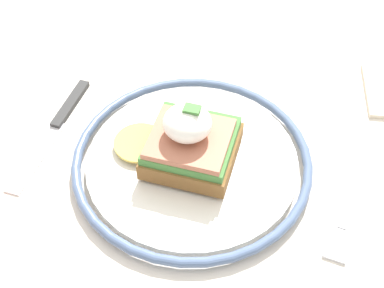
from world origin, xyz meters
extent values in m
cube|color=beige|center=(0.00, 0.00, 0.73)|extent=(0.87, 0.88, 0.03)
cylinder|color=beige|center=(0.37, -0.38, 0.36)|extent=(0.06, 0.06, 0.71)
cylinder|color=silver|center=(0.01, 0.03, 0.75)|extent=(0.22, 0.22, 0.01)
torus|color=slate|center=(0.01, 0.03, 0.75)|extent=(0.25, 0.25, 0.01)
cube|color=brown|center=(0.01, 0.03, 0.77)|extent=(0.09, 0.09, 0.02)
cube|color=#427A38|center=(0.01, 0.03, 0.78)|extent=(0.09, 0.08, 0.01)
cube|color=#AD664C|center=(0.01, 0.04, 0.79)|extent=(0.08, 0.07, 0.01)
ellipsoid|color=white|center=(0.02, 0.03, 0.81)|extent=(0.05, 0.05, 0.03)
cylinder|color=#E5C656|center=(0.07, 0.03, 0.76)|extent=(0.06, 0.06, 0.00)
cube|color=#47843D|center=(0.01, 0.03, 0.83)|extent=(0.02, 0.01, 0.00)
cube|color=silver|center=(-0.15, 0.01, 0.74)|extent=(0.02, 0.11, 0.00)
cube|color=silver|center=(-0.15, 0.09, 0.74)|extent=(0.03, 0.04, 0.00)
cube|color=#2D2D2D|center=(0.18, -0.02, 0.74)|extent=(0.01, 0.08, 0.01)
cube|color=silver|center=(0.18, 0.07, 0.74)|extent=(0.02, 0.11, 0.00)
camera|label=1|loc=(-0.09, 0.38, 1.18)|focal=50.00mm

